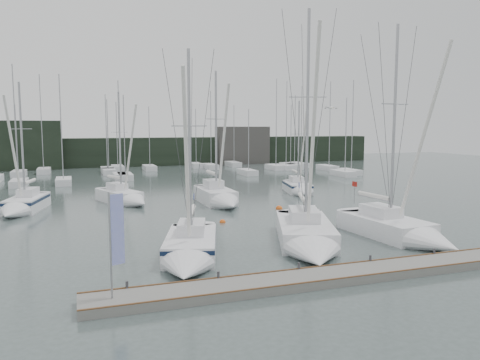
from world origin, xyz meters
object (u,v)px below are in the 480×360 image
sailboat_mid_d (300,189)px  buoy_b (279,209)px  dock_banner (115,235)px  buoy_a (223,222)px  sailboat_near_center (309,241)px  sailboat_near_right (407,233)px  sailboat_mid_a (21,206)px  sailboat_mid_b (127,198)px  sailboat_mid_c (220,198)px  sailboat_near_left (189,253)px

sailboat_mid_d → buoy_b: size_ratio=17.60×
buoy_b → dock_banner: size_ratio=0.14×
dock_banner → buoy_a: bearing=34.1°
buoy_b → sailboat_near_center: bearing=-106.7°
sailboat_near_right → sailboat_mid_a: 30.00m
sailboat_mid_a → sailboat_mid_b: (8.66, 1.68, -0.04)m
sailboat_mid_a → sailboat_mid_b: bearing=23.4°
sailboat_mid_b → dock_banner: sailboat_mid_b is taller
sailboat_near_center → sailboat_mid_b: sailboat_near_center is taller
sailboat_mid_a → sailboat_near_right: bearing=-25.6°
dock_banner → sailboat_mid_d: bearing=26.5°
sailboat_near_center → sailboat_near_right: sailboat_near_center is taller
sailboat_mid_b → buoy_b: size_ratio=18.35×
sailboat_mid_c → sailboat_mid_d: 10.83m
sailboat_mid_c → sailboat_mid_d: (10.06, 4.01, -0.11)m
sailboat_near_right → sailboat_mid_b: size_ratio=1.32×
sailboat_near_right → buoy_a: size_ratio=31.41×
sailboat_near_center → sailboat_near_left: bearing=-156.9°
sailboat_mid_c → sailboat_near_right: bearing=-67.6°
sailboat_mid_b → sailboat_mid_d: size_ratio=1.04×
sailboat_near_right → dock_banner: sailboat_near_right is taller
sailboat_near_center → sailboat_mid_d: size_ratio=1.44×
sailboat_near_center → sailboat_mid_c: 16.40m
sailboat_mid_d → sailboat_near_center: bearing=-102.0°
sailboat_mid_d → dock_banner: bearing=-115.9°
sailboat_mid_b → sailboat_mid_d: 18.00m
sailboat_mid_b → buoy_a: size_ratio=23.84×
sailboat_near_center → sailboat_near_right: bearing=18.1°
buoy_b → dock_banner: 23.71m
sailboat_near_left → sailboat_near_right: bearing=16.7°
sailboat_mid_a → buoy_a: sailboat_mid_a is taller
sailboat_mid_c → sailboat_mid_d: sailboat_mid_c is taller
buoy_a → dock_banner: 17.00m
sailboat_near_left → sailboat_mid_c: 17.97m
sailboat_mid_c → dock_banner: 24.22m
sailboat_near_left → sailboat_mid_a: bearing=135.0°
sailboat_mid_b → buoy_b: sailboat_mid_b is taller
sailboat_near_left → sailboat_mid_c: (6.74, 16.65, 0.09)m
sailboat_mid_b → buoy_a: bearing=-83.0°
buoy_b → dock_banner: dock_banner is taller
sailboat_near_left → buoy_a: 10.50m
sailboat_mid_a → dock_banner: sailboat_mid_a is taller
buoy_b → buoy_a: bearing=-149.1°
sailboat_near_right → sailboat_mid_c: size_ratio=1.12×
sailboat_near_center → dock_banner: size_ratio=3.58×
buoy_a → dock_banner: bearing=-121.8°
sailboat_mid_b → dock_banner: size_ratio=2.59×
buoy_b → sailboat_near_right: bearing=-78.3°
sailboat_mid_d → sailboat_near_left: bearing=-115.8°
sailboat_mid_d → dock_banner: sailboat_mid_d is taller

